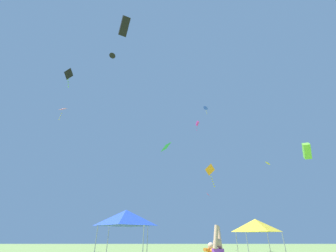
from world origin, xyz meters
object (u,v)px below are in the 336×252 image
at_px(kite_black_box, 125,26).
at_px(kite_green_diamond, 166,147).
at_px(kite_lime_box, 308,151).
at_px(kite_black_diamond, 69,75).
at_px(canopy_tent_yellow, 257,225).
at_px(kite_blue_delta, 206,108).
at_px(kite_orange_diamond, 211,171).
at_px(canopy_tent_blue, 126,218).
at_px(kite_red_diamond, 209,195).
at_px(kite_black_delta, 113,56).
at_px(kite_pink_diamond, 63,110).
at_px(kite_magenta_box, 198,124).
at_px(kite_yellow_delta, 269,163).

xyz_separation_m(kite_black_box, kite_green_diamond, (3.02, 7.85, -6.52)).
bearing_deg(kite_lime_box, kite_black_diamond, 166.79).
distance_m(canopy_tent_yellow, kite_blue_delta, 15.17).
bearing_deg(canopy_tent_yellow, kite_orange_diamond, 91.87).
height_order(canopy_tent_blue, kite_green_diamond, kite_green_diamond).
relative_size(kite_red_diamond, kite_black_delta, 0.69).
bearing_deg(canopy_tent_blue, kite_orange_diamond, 57.90).
height_order(canopy_tent_blue, kite_black_delta, kite_black_delta).
distance_m(kite_pink_diamond, kite_orange_diamond, 27.42).
bearing_deg(kite_green_diamond, kite_black_diamond, 158.27).
bearing_deg(kite_black_box, canopy_tent_blue, 87.67).
bearing_deg(kite_black_delta, kite_red_diamond, 45.20).
bearing_deg(kite_magenta_box, kite_yellow_delta, -19.70).
bearing_deg(kite_black_box, kite_blue_delta, 57.39).
bearing_deg(kite_yellow_delta, canopy_tent_yellow, -122.21).
xyz_separation_m(kite_lime_box, kite_black_diamond, (-26.87, 6.31, 14.09)).
height_order(kite_pink_diamond, kite_black_diamond, kite_black_diamond).
xyz_separation_m(canopy_tent_blue, kite_pink_diamond, (-15.65, 15.79, 18.81)).
distance_m(kite_magenta_box, kite_red_diamond, 12.32).
bearing_deg(kite_magenta_box, kite_black_diamond, -153.04).
bearing_deg(kite_pink_diamond, kite_orange_diamond, -2.21).
bearing_deg(kite_magenta_box, kite_pink_diamond, -175.35).
xyz_separation_m(canopy_tent_blue, kite_orange_diamond, (9.30, 14.83, 7.49)).
xyz_separation_m(canopy_tent_blue, kite_black_diamond, (-11.43, 7.69, 19.69)).
xyz_separation_m(kite_black_delta, kite_black_diamond, (-6.79, 2.43, -1.36)).
distance_m(kite_black_box, kite_black_diamond, 18.86).
bearing_deg(kite_blue_delta, kite_green_diamond, -136.44).
xyz_separation_m(kite_green_diamond, kite_lime_box, (12.66, -0.64, -0.67)).
bearing_deg(canopy_tent_blue, canopy_tent_yellow, 7.71).
height_order(canopy_tent_blue, kite_red_diamond, kite_red_diamond).
xyz_separation_m(kite_red_diamond, kite_orange_diamond, (-0.33, -4.80, 2.60)).
xyz_separation_m(kite_blue_delta, kite_black_delta, (-12.54, -1.63, 7.50)).
relative_size(kite_pink_diamond, kite_black_delta, 2.79).
height_order(kite_red_diamond, kite_black_delta, kite_black_delta).
relative_size(kite_black_box, kite_pink_diamond, 0.60).
distance_m(kite_yellow_delta, kite_black_diamond, 32.09).
distance_m(kite_red_diamond, kite_black_delta, 25.92).
height_order(kite_black_box, kite_red_diamond, kite_black_box).
relative_size(kite_red_diamond, kite_lime_box, 0.45).
distance_m(kite_red_diamond, kite_blue_delta, 15.51).
distance_m(kite_black_box, kite_black_delta, 14.51).
bearing_deg(kite_black_diamond, kite_green_diamond, -21.73).
height_order(kite_magenta_box, kite_pink_diamond, kite_pink_diamond).
xyz_separation_m(kite_black_box, kite_yellow_delta, (18.17, 20.14, -4.24)).
bearing_deg(kite_orange_diamond, kite_black_delta, -145.51).
xyz_separation_m(kite_magenta_box, kite_orange_diamond, (0.96, -2.91, -9.51)).
bearing_deg(canopy_tent_blue, kite_yellow_delta, 38.60).
bearing_deg(kite_black_box, kite_magenta_box, 70.00).
distance_m(kite_black_box, kite_lime_box, 18.69).
bearing_deg(canopy_tent_blue, kite_pink_diamond, 134.73).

